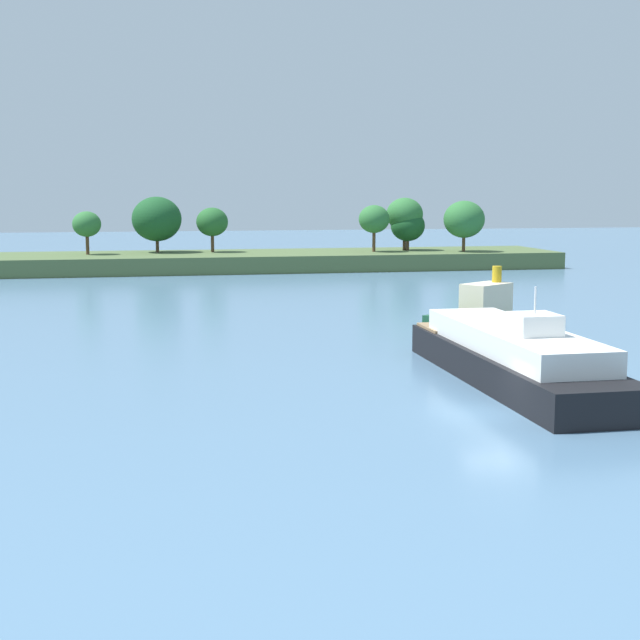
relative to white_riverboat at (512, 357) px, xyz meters
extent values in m
plane|color=slate|center=(-3.81, -6.28, -1.44)|extent=(400.00, 400.00, 0.00)
cube|color=#4C6038|center=(-1.64, 74.89, -0.33)|extent=(75.58, 15.71, 2.21)
cylinder|color=#513823|center=(-26.57, 75.67, 2.01)|extent=(0.44, 0.44, 2.48)
ellipsoid|color=#2D6B33|center=(-26.57, 75.67, 4.72)|extent=(3.67, 3.67, 3.30)
cylinder|color=#513823|center=(-17.58, 78.16, 1.69)|extent=(0.44, 0.44, 1.82)
ellipsoid|color=#194C23|center=(-17.58, 78.16, 5.24)|extent=(6.62, 6.62, 5.96)
cylinder|color=#513823|center=(-10.25, 77.19, 1.95)|extent=(0.44, 0.44, 2.36)
ellipsoid|color=#235B28|center=(-10.25, 77.19, 4.84)|extent=(4.27, 4.27, 3.85)
cylinder|color=#513823|center=(11.35, 73.75, 2.15)|extent=(0.44, 0.44, 2.75)
ellipsoid|color=#2D6B33|center=(11.35, 73.75, 5.20)|extent=(4.18, 4.18, 3.76)
cylinder|color=#513823|center=(16.28, 75.89, 2.25)|extent=(0.44, 0.44, 2.95)
ellipsoid|color=#2D6B33|center=(16.28, 75.89, 5.76)|extent=(5.08, 5.08, 4.57)
cylinder|color=#513823|center=(16.66, 75.57, 1.54)|extent=(0.44, 0.44, 1.52)
ellipsoid|color=#194C23|center=(16.66, 75.57, 4.19)|extent=(4.74, 4.74, 4.26)
cylinder|color=#513823|center=(23.44, 71.70, 1.85)|extent=(0.44, 0.44, 2.15)
ellipsoid|color=#2D6B33|center=(23.44, 71.70, 5.16)|extent=(5.58, 5.58, 5.02)
cube|color=black|center=(0.00, -0.02, -0.55)|extent=(5.11, 20.90, 1.76)
cube|color=white|center=(0.00, -0.02, 0.98)|extent=(4.33, 16.30, 1.30)
cube|color=white|center=(0.01, -2.63, 2.18)|extent=(2.27, 2.41, 1.10)
cube|color=#937551|center=(-0.03, 8.33, 0.41)|extent=(4.54, 3.77, 0.16)
cylinder|color=silver|center=(0.01, -2.63, 3.43)|extent=(0.10, 0.10, 1.40)
cube|color=#19472D|center=(4.84, 16.71, -0.90)|extent=(10.74, 8.58, 1.08)
cube|color=#19472D|center=(1.72, 14.69, -0.06)|extent=(4.13, 4.15, 0.60)
cube|color=beige|center=(5.09, 16.87, 0.94)|extent=(4.30, 3.85, 2.60)
cylinder|color=gold|center=(6.17, 17.57, 2.84)|extent=(0.70, 0.70, 1.20)
cylinder|color=black|center=(0.29, 13.77, -0.79)|extent=(0.63, 0.75, 0.70)
camera|label=1|loc=(-19.81, -45.75, 8.98)|focal=50.87mm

